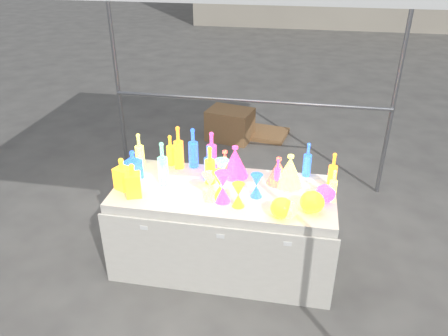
% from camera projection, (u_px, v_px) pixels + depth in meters
% --- Properties ---
extents(ground, '(80.00, 80.00, 0.00)m').
position_uv_depth(ground, '(224.00, 261.00, 3.92)').
color(ground, slate).
rests_on(ground, ground).
extents(display_table, '(1.84, 0.83, 0.75)m').
position_uv_depth(display_table, '(224.00, 228.00, 3.74)').
color(display_table, silver).
rests_on(display_table, ground).
extents(cardboard_box_closed, '(0.69, 0.56, 0.44)m').
position_uv_depth(cardboard_box_closed, '(230.00, 125.00, 6.15)').
color(cardboard_box_closed, '#9E7147').
rests_on(cardboard_box_closed, ground).
extents(cardboard_box_flat, '(0.82, 0.65, 0.06)m').
position_uv_depth(cardboard_box_flat, '(261.00, 133.00, 6.36)').
color(cardboard_box_flat, '#9E7147').
rests_on(cardboard_box_flat, ground).
extents(bottle_0, '(0.09, 0.09, 0.29)m').
position_uv_depth(bottle_0, '(170.00, 150.00, 3.89)').
color(bottle_0, red).
rests_on(bottle_0, display_table).
extents(bottle_1, '(0.11, 0.11, 0.37)m').
position_uv_depth(bottle_1, '(193.00, 148.00, 3.84)').
color(bottle_1, '#1B9551').
rests_on(bottle_1, display_table).
extents(bottle_2, '(0.11, 0.11, 0.40)m').
position_uv_depth(bottle_2, '(179.00, 147.00, 3.81)').
color(bottle_2, yellow).
rests_on(bottle_2, display_table).
extents(bottle_3, '(0.09, 0.09, 0.35)m').
position_uv_depth(bottle_3, '(212.00, 150.00, 3.82)').
color(bottle_3, '#1E5EB4').
rests_on(bottle_3, display_table).
extents(bottle_4, '(0.10, 0.10, 0.33)m').
position_uv_depth(bottle_4, '(140.00, 151.00, 3.82)').
color(bottle_4, teal).
rests_on(bottle_4, display_table).
extents(bottle_5, '(0.10, 0.10, 0.39)m').
position_uv_depth(bottle_5, '(163.00, 164.00, 3.55)').
color(bottle_5, '#C92874').
rests_on(bottle_5, display_table).
extents(bottle_6, '(0.10, 0.10, 0.33)m').
position_uv_depth(bottle_6, '(210.00, 165.00, 3.59)').
color(bottle_6, red).
rests_on(bottle_6, display_table).
extents(bottle_7, '(0.10, 0.10, 0.32)m').
position_uv_depth(bottle_7, '(209.00, 163.00, 3.63)').
color(bottle_7, '#1B9551').
rests_on(bottle_7, display_table).
extents(decanter_0, '(0.15, 0.15, 0.28)m').
position_uv_depth(decanter_0, '(122.00, 173.00, 3.52)').
color(decanter_0, red).
rests_on(decanter_0, display_table).
extents(decanter_1, '(0.15, 0.15, 0.28)m').
position_uv_depth(decanter_1, '(133.00, 180.00, 3.42)').
color(decanter_1, yellow).
rests_on(decanter_1, display_table).
extents(decanter_2, '(0.14, 0.14, 0.27)m').
position_uv_depth(decanter_2, '(133.00, 165.00, 3.65)').
color(decanter_2, '#1B9551').
rests_on(decanter_2, display_table).
extents(hourglass_0, '(0.13, 0.13, 0.20)m').
position_uv_depth(hourglass_0, '(238.00, 195.00, 3.31)').
color(hourglass_0, yellow).
rests_on(hourglass_0, display_table).
extents(hourglass_1, '(0.14, 0.14, 0.25)m').
position_uv_depth(hourglass_1, '(223.00, 187.00, 3.35)').
color(hourglass_1, '#1E5EB4').
rests_on(hourglass_1, display_table).
extents(hourglass_2, '(0.14, 0.14, 0.23)m').
position_uv_depth(hourglass_2, '(210.00, 186.00, 3.39)').
color(hourglass_2, teal).
rests_on(hourglass_2, display_table).
extents(hourglass_3, '(0.14, 0.14, 0.24)m').
position_uv_depth(hourglass_3, '(222.00, 173.00, 3.57)').
color(hourglass_3, '#C92874').
rests_on(hourglass_3, display_table).
extents(hourglass_4, '(0.13, 0.13, 0.24)m').
position_uv_depth(hourglass_4, '(220.00, 186.00, 3.39)').
color(hourglass_4, red).
rests_on(hourglass_4, display_table).
extents(hourglass_5, '(0.12, 0.12, 0.20)m').
position_uv_depth(hourglass_5, '(256.00, 186.00, 3.43)').
color(hourglass_5, '#1B9551').
rests_on(hourglass_5, display_table).
extents(globe_0, '(0.18, 0.18, 0.14)m').
position_uv_depth(globe_0, '(282.00, 209.00, 3.19)').
color(globe_0, red).
rests_on(globe_0, display_table).
extents(globe_1, '(0.18, 0.18, 0.12)m').
position_uv_depth(globe_1, '(288.00, 210.00, 3.19)').
color(globe_1, teal).
rests_on(globe_1, display_table).
extents(globe_2, '(0.19, 0.19, 0.15)m').
position_uv_depth(globe_2, '(312.00, 203.00, 3.25)').
color(globe_2, yellow).
rests_on(globe_2, display_table).
extents(globe_3, '(0.16, 0.16, 0.13)m').
position_uv_depth(globe_3, '(325.00, 194.00, 3.38)').
color(globe_3, '#1E5EB4').
rests_on(globe_3, display_table).
extents(lampshade_0, '(0.24, 0.24, 0.23)m').
position_uv_depth(lampshade_0, '(225.00, 163.00, 3.73)').
color(lampshade_0, yellow).
rests_on(lampshade_0, display_table).
extents(lampshade_1, '(0.23, 0.23, 0.23)m').
position_uv_depth(lampshade_1, '(278.00, 170.00, 3.61)').
color(lampshade_1, yellow).
rests_on(lampshade_1, display_table).
extents(lampshade_2, '(0.28, 0.28, 0.28)m').
position_uv_depth(lampshade_2, '(235.00, 161.00, 3.71)').
color(lampshade_2, '#1E5EB4').
rests_on(lampshade_2, display_table).
extents(lampshade_3, '(0.27, 0.27, 0.28)m').
position_uv_depth(lampshade_3, '(290.00, 170.00, 3.57)').
color(lampshade_3, teal).
rests_on(lampshade_3, display_table).
extents(bottle_8, '(0.07, 0.07, 0.31)m').
position_uv_depth(bottle_8, '(308.00, 160.00, 3.70)').
color(bottle_8, '#1B9551').
rests_on(bottle_8, display_table).
extents(bottle_9, '(0.08, 0.08, 0.33)m').
position_uv_depth(bottle_9, '(333.00, 171.00, 3.50)').
color(bottle_9, yellow).
rests_on(bottle_9, display_table).
extents(bottle_10, '(0.06, 0.06, 0.24)m').
position_uv_depth(bottle_10, '(277.00, 172.00, 3.57)').
color(bottle_10, '#1E5EB4').
rests_on(bottle_10, display_table).
extents(bottle_11, '(0.07, 0.07, 0.27)m').
position_uv_depth(bottle_11, '(333.00, 185.00, 3.36)').
color(bottle_11, teal).
rests_on(bottle_11, display_table).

